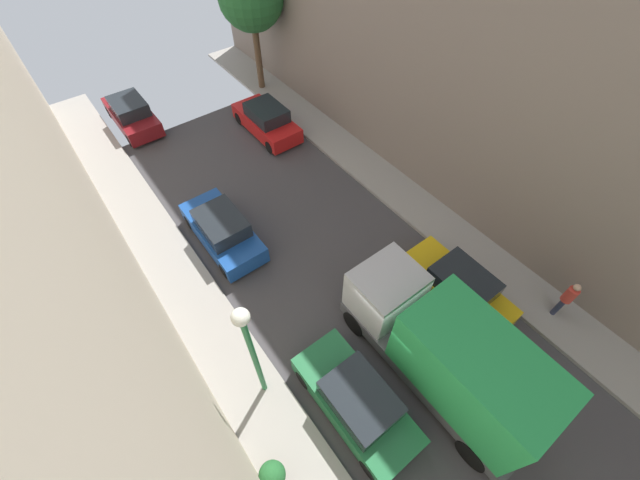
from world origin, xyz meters
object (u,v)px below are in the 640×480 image
at_px(parked_car_left_2, 357,401).
at_px(pedestrian, 567,298).
at_px(parked_car_left_3, 223,230).
at_px(parked_car_right_1, 457,288).
at_px(delivery_truck, 447,353).
at_px(lamp_post, 250,344).
at_px(parked_car_right_2, 267,120).
at_px(potted_plant_0, 272,476).
at_px(parked_car_left_4, 132,114).

bearing_deg(parked_car_left_2, pedestrian, -13.13).
height_order(parked_car_left_3, parked_car_right_1, same).
bearing_deg(delivery_truck, parked_car_left_2, 164.52).
xyz_separation_m(parked_car_right_1, lamp_post, (-7.30, 1.37, 2.75)).
relative_size(parked_car_left_2, lamp_post, 0.84).
height_order(parked_car_left_3, pedestrian, pedestrian).
xyz_separation_m(parked_car_right_2, potted_plant_0, (-8.40, -13.61, 0.02)).
bearing_deg(potted_plant_0, pedestrian, -9.09).
relative_size(parked_car_left_3, potted_plant_0, 4.07).
xyz_separation_m(delivery_truck, lamp_post, (-4.60, 2.91, 1.68)).
distance_m(parked_car_left_2, potted_plant_0, 3.00).
bearing_deg(lamp_post, parked_car_left_4, 83.29).
relative_size(parked_car_left_4, potted_plant_0, 4.07).
bearing_deg(parked_car_left_4, pedestrian, -68.83).
bearing_deg(parked_car_left_3, delivery_truck, -73.30).
bearing_deg(lamp_post, parked_car_right_2, 57.26).
relative_size(parked_car_left_2, parked_car_right_2, 1.00).
bearing_deg(parked_car_left_3, potted_plant_0, -109.77).
distance_m(parked_car_left_2, delivery_truck, 3.00).
relative_size(parked_car_right_2, lamp_post, 0.84).
distance_m(parked_car_left_3, pedestrian, 12.74).
bearing_deg(potted_plant_0, parked_car_right_1, 6.06).
xyz_separation_m(parked_car_left_2, parked_car_right_2, (5.40, 13.52, 0.00)).
relative_size(parked_car_left_2, parked_car_left_3, 1.00).
height_order(parked_car_left_4, potted_plant_0, parked_car_left_4).
distance_m(parked_car_right_2, delivery_truck, 14.56).
bearing_deg(delivery_truck, lamp_post, 147.66).
xyz_separation_m(parked_car_right_1, delivery_truck, (-2.70, -1.55, 1.07)).
height_order(parked_car_left_3, parked_car_right_2, same).
relative_size(parked_car_left_2, potted_plant_0, 4.07).
distance_m(parked_car_left_2, parked_car_right_2, 14.56).
bearing_deg(parked_car_left_4, parked_car_right_2, -41.65).
bearing_deg(parked_car_left_2, parked_car_right_2, 68.23).
bearing_deg(parked_car_right_1, parked_car_right_2, 90.00).
distance_m(parked_car_left_3, lamp_post, 6.95).
distance_m(delivery_truck, pedestrian, 5.26).
relative_size(delivery_truck, potted_plant_0, 6.40).
xyz_separation_m(potted_plant_0, lamp_post, (1.10, 2.26, 2.73)).
distance_m(parked_car_left_3, potted_plant_0, 8.87).
xyz_separation_m(parked_car_left_4, lamp_post, (-1.90, -16.16, 2.75)).
bearing_deg(pedestrian, potted_plant_0, 170.91).
bearing_deg(lamp_post, pedestrian, -22.33).
distance_m(parked_car_left_4, lamp_post, 16.50).
bearing_deg(delivery_truck, parked_car_left_3, 106.70).
relative_size(potted_plant_0, lamp_post, 0.21).
height_order(parked_car_left_2, parked_car_right_2, same).
height_order(parked_car_left_4, lamp_post, lamp_post).
bearing_deg(lamp_post, parked_car_left_3, 72.67).
xyz_separation_m(parked_car_left_4, parked_car_right_1, (5.40, -17.52, 0.00)).
height_order(parked_car_right_2, potted_plant_0, parked_car_right_2).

